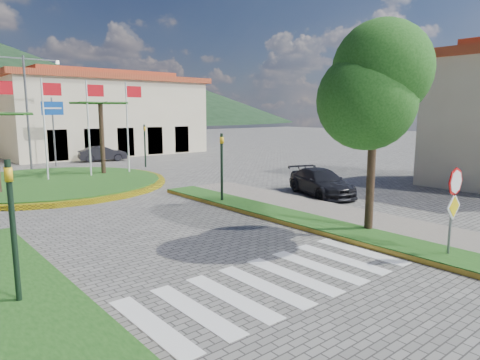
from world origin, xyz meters
TOP-DOWN VIEW (x-y plane):
  - ground at (0.00, 0.00)m, footprint 160.00×160.00m
  - sidewalk_right at (6.00, 2.00)m, footprint 4.00×28.00m
  - verge_right at (4.80, 2.00)m, footprint 1.60×28.00m
  - crosswalk at (0.00, 4.00)m, footprint 8.00×3.00m
  - roundabout_island at (0.00, 22.00)m, footprint 12.70×12.70m
  - stop_sign at (4.90, 1.96)m, footprint 0.80×0.11m
  - deciduous_tree at (5.50, 5.00)m, footprint 3.60×3.60m
  - traffic_light_left at (-5.20, 6.50)m, footprint 0.15×0.18m
  - traffic_light_right at (4.50, 12.00)m, footprint 0.15×0.18m
  - traffic_light_far at (8.00, 26.00)m, footprint 0.18×0.15m
  - direction_sign_east at (3.00, 30.97)m, footprint 1.60×0.14m
  - street_lamp_centre at (1.00, 30.00)m, footprint 4.80×0.16m
  - building_right at (10.00, 38.00)m, footprint 19.08×9.54m
  - hill_far_east at (70.00, 135.00)m, footprint 120.00×120.00m
  - car_dark_b at (7.12, 31.93)m, footprint 4.07×2.08m
  - car_side_right at (9.54, 10.42)m, footprint 3.34×4.88m

SIDE VIEW (x-z plane):
  - ground at x=0.00m, z-range 0.00..0.00m
  - crosswalk at x=0.00m, z-range 0.00..0.01m
  - sidewalk_right at x=6.00m, z-range 0.00..0.15m
  - verge_right at x=4.80m, z-range 0.00..0.18m
  - roundabout_island at x=0.00m, z-range -2.83..3.17m
  - car_dark_b at x=7.12m, z-range 0.00..1.28m
  - car_side_right at x=9.54m, z-range 0.00..1.31m
  - stop_sign at x=4.90m, z-range 0.47..3.12m
  - traffic_light_left at x=-5.20m, z-range 0.34..3.54m
  - traffic_light_right at x=4.50m, z-range 0.34..3.54m
  - traffic_light_far at x=8.00m, z-range 0.34..3.54m
  - direction_sign_east at x=3.00m, z-range 0.93..6.13m
  - building_right at x=10.00m, z-range -0.12..7.93m
  - street_lamp_centre at x=1.00m, z-range 0.50..8.50m
  - deciduous_tree at x=5.50m, z-range 1.78..8.58m
  - hill_far_east at x=70.00m, z-range 0.00..18.00m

